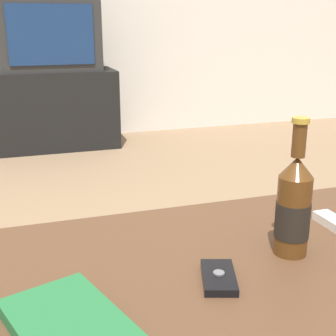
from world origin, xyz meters
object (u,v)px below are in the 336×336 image
(tv_stand, at_px, (54,109))
(table_book, at_px, (68,325))
(television, at_px, (49,34))
(beer_bottle, at_px, (293,207))
(cell_phone, at_px, (219,277))

(tv_stand, bearing_deg, table_book, -94.13)
(television, relative_size, beer_bottle, 2.47)
(tv_stand, bearing_deg, cell_phone, -88.66)
(tv_stand, distance_m, cell_phone, 2.75)
(tv_stand, xyz_separation_m, beer_bottle, (0.24, -2.69, 0.26))
(tv_stand, relative_size, table_book, 3.50)
(tv_stand, xyz_separation_m, table_book, (-0.20, -2.81, 0.18))
(cell_phone, bearing_deg, table_book, -148.70)
(television, height_order, beer_bottle, television)
(table_book, bearing_deg, beer_bottle, -3.86)
(beer_bottle, bearing_deg, tv_stand, 95.09)
(television, relative_size, table_book, 2.69)
(tv_stand, height_order, television, television)
(table_book, bearing_deg, tv_stand, 67.37)
(tv_stand, relative_size, television, 1.30)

